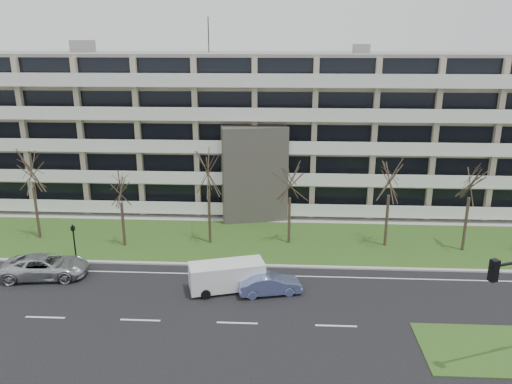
# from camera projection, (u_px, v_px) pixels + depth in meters

# --- Properties ---
(ground) EXTENTS (160.00, 160.00, 0.00)m
(ground) POSITION_uv_depth(u_px,v_px,m) (237.00, 323.00, 30.41)
(ground) COLOR black
(ground) RESTS_ON ground
(grass_verge) EXTENTS (90.00, 10.00, 0.06)m
(grass_verge) POSITION_uv_depth(u_px,v_px,m) (251.00, 240.00, 42.81)
(grass_verge) COLOR #28521B
(grass_verge) RESTS_ON ground
(curb) EXTENTS (90.00, 0.35, 0.12)m
(curb) POSITION_uv_depth(u_px,v_px,m) (247.00, 265.00, 38.03)
(curb) COLOR #B2B2AD
(curb) RESTS_ON ground
(sidewalk) EXTENTS (90.00, 2.00, 0.08)m
(sidewalk) POSITION_uv_depth(u_px,v_px,m) (254.00, 218.00, 48.06)
(sidewalk) COLOR #B2B2AD
(sidewalk) RESTS_ON ground
(grass_median) EXTENTS (7.00, 5.00, 0.06)m
(grass_median) POSITION_uv_depth(u_px,v_px,m) (484.00, 349.00, 27.77)
(grass_median) COLOR #28521B
(grass_median) RESTS_ON ground
(lane_edge_line) EXTENTS (90.00, 0.12, 0.01)m
(lane_edge_line) POSITION_uv_depth(u_px,v_px,m) (245.00, 275.00, 36.61)
(lane_edge_line) COLOR white
(lane_edge_line) RESTS_ON ground
(apartment_building) EXTENTS (60.50, 15.10, 18.75)m
(apartment_building) POSITION_uv_depth(u_px,v_px,m) (258.00, 128.00, 52.35)
(apartment_building) COLOR tan
(apartment_building) RESTS_ON ground
(silver_pickup) EXTENTS (6.29, 3.45, 1.67)m
(silver_pickup) POSITION_uv_depth(u_px,v_px,m) (45.00, 266.00, 36.09)
(silver_pickup) COLOR #B5B7BC
(silver_pickup) RESTS_ON ground
(blue_sedan) EXTENTS (4.50, 2.42, 1.41)m
(blue_sedan) POSITION_uv_depth(u_px,v_px,m) (270.00, 284.00, 33.74)
(blue_sedan) COLOR #6F7EC1
(blue_sedan) RESTS_ON ground
(white_van) EXTENTS (5.42, 3.24, 1.98)m
(white_van) POSITION_uv_depth(u_px,v_px,m) (228.00, 274.00, 34.14)
(white_van) COLOR white
(white_van) RESTS_ON ground
(pedestrian_signal) EXTENTS (0.29, 0.23, 2.97)m
(pedestrian_signal) POSITION_uv_depth(u_px,v_px,m) (74.00, 238.00, 38.49)
(pedestrian_signal) COLOR black
(pedestrian_signal) RESTS_ON ground
(tree_1) EXTENTS (4.12, 4.12, 8.24)m
(tree_1) POSITION_uv_depth(u_px,v_px,m) (31.00, 167.00, 41.55)
(tree_1) COLOR #382B21
(tree_1) RESTS_ON ground
(tree_2) EXTENTS (3.37, 3.37, 6.73)m
(tree_2) POSITION_uv_depth(u_px,v_px,m) (120.00, 186.00, 40.28)
(tree_2) COLOR #382B21
(tree_2) RESTS_ON ground
(tree_3) EXTENTS (4.21, 4.21, 8.42)m
(tree_3) POSITION_uv_depth(u_px,v_px,m) (208.00, 168.00, 40.45)
(tree_3) COLOR #382B21
(tree_3) RESTS_ON ground
(tree_4) EXTENTS (3.60, 3.60, 7.21)m
(tree_4) POSITION_uv_depth(u_px,v_px,m) (290.00, 180.00, 40.71)
(tree_4) COLOR #382B21
(tree_4) RESTS_ON ground
(tree_5) EXTENTS (3.99, 3.99, 7.98)m
(tree_5) POSITION_uv_depth(u_px,v_px,m) (390.00, 174.00, 39.96)
(tree_5) COLOR #382B21
(tree_5) RESTS_ON ground
(tree_6) EXTENTS (4.06, 4.06, 8.13)m
(tree_6) POSITION_uv_depth(u_px,v_px,m) (472.00, 176.00, 39.01)
(tree_6) COLOR #382B21
(tree_6) RESTS_ON ground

